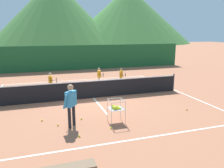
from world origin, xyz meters
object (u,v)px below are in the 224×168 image
at_px(tennis_ball_3, 42,120).
at_px(tennis_ball_10, 58,125).
at_px(ball_cart, 116,108).
at_px(tennis_ball_6, 81,119).
at_px(tennis_ball_9, 80,136).
at_px(student_0, 51,81).
at_px(instructor, 71,102).
at_px(tennis_ball_2, 71,102).
at_px(tennis_ball_1, 187,109).
at_px(tennis_ball_8, 111,128).
at_px(student_2, 121,75).
at_px(tennis_net, 93,89).
at_px(student_1, 99,75).

distance_m(tennis_ball_3, tennis_ball_10, 0.89).
bearing_deg(ball_cart, tennis_ball_6, 152.29).
bearing_deg(tennis_ball_9, tennis_ball_6, 77.26).
distance_m(student_0, tennis_ball_10, 4.90).
bearing_deg(tennis_ball_9, instructor, 96.96).
bearing_deg(tennis_ball_2, tennis_ball_1, -30.04).
height_order(student_0, tennis_ball_9, student_0).
bearing_deg(ball_cart, tennis_ball_10, 172.17).
distance_m(tennis_ball_8, tennis_ball_9, 1.26).
relative_size(student_2, tennis_ball_3, 17.68).
bearing_deg(ball_cart, student_2, 67.68).
xyz_separation_m(tennis_net, student_2, (2.38, 2.10, 0.22)).
xyz_separation_m(tennis_ball_3, tennis_ball_6, (1.54, -0.33, 0.00)).
distance_m(tennis_ball_1, tennis_ball_6, 4.79).
xyz_separation_m(tennis_net, tennis_ball_10, (-2.13, -3.21, -0.47)).
bearing_deg(tennis_ball_6, student_0, 101.80).
height_order(tennis_ball_6, tennis_ball_10, same).
bearing_deg(tennis_net, student_2, 41.37).
distance_m(ball_cart, tennis_ball_1, 3.58).
bearing_deg(instructor, tennis_ball_1, 1.86).
bearing_deg(tennis_ball_8, student_2, 66.60).
bearing_deg(tennis_ball_10, tennis_ball_1, -0.21).
relative_size(ball_cart, tennis_ball_10, 13.22).
xyz_separation_m(tennis_ball_2, tennis_ball_9, (-0.25, -3.96, 0.00)).
height_order(tennis_ball_1, tennis_ball_3, same).
bearing_deg(tennis_ball_10, ball_cart, -7.83).
xyz_separation_m(tennis_ball_3, tennis_ball_8, (2.42, -1.55, 0.00)).
relative_size(instructor, student_2, 1.35).
distance_m(tennis_ball_2, tennis_ball_6, 2.44).
bearing_deg(tennis_ball_1, tennis_ball_8, -167.69).
bearing_deg(student_2, tennis_ball_9, -121.04).
height_order(student_1, ball_cart, student_1).
xyz_separation_m(student_1, tennis_ball_2, (-2.27, -2.97, -0.70)).
height_order(tennis_ball_2, tennis_ball_9, same).
relative_size(student_2, tennis_ball_8, 17.68).
relative_size(student_0, tennis_ball_3, 17.89).
height_order(ball_cart, tennis_ball_6, ball_cart).
bearing_deg(student_0, tennis_ball_10, -90.26).
relative_size(ball_cart, tennis_ball_2, 13.22).
height_order(student_1, tennis_ball_2, student_1).
bearing_deg(tennis_ball_6, tennis_ball_3, 167.98).
height_order(student_2, tennis_ball_3, student_2).
bearing_deg(ball_cart, instructor, 176.22).
distance_m(tennis_ball_6, tennis_ball_8, 1.51).
distance_m(student_0, student_1, 3.25).
relative_size(tennis_ball_1, tennis_ball_10, 1.00).
height_order(instructor, tennis_ball_6, instructor).
bearing_deg(student_0, instructor, -84.61).
distance_m(student_1, tennis_ball_6, 5.88).
xyz_separation_m(tennis_ball_8, tennis_ball_10, (-1.84, 0.87, 0.00)).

